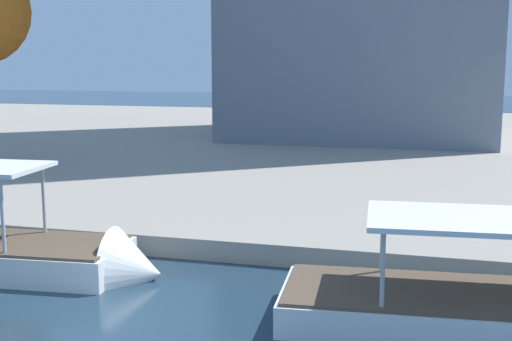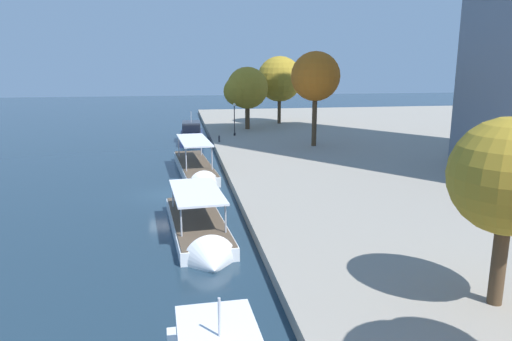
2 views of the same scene
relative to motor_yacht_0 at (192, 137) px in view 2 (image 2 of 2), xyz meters
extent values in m
plane|color=#1E3342|center=(24.06, -2.88, -0.72)|extent=(220.00, 220.00, 0.00)
cube|color=navy|center=(-0.58, 0.02, -0.36)|extent=(8.04, 3.10, 1.51)
cone|color=navy|center=(3.79, -0.12, -0.36)|extent=(1.29, 2.74, 2.70)
cube|color=#2D333D|center=(-1.18, 0.04, 1.12)|extent=(3.65, 2.39, 1.44)
cube|color=black|center=(0.21, -0.01, 1.19)|extent=(1.02, 2.16, 0.86)
cylinder|color=silver|center=(-0.78, 0.02, 2.52)|extent=(0.08, 0.08, 1.37)
cube|color=silver|center=(16.39, -0.26, -0.52)|extent=(12.53, 3.83, 1.27)
cone|color=silver|center=(23.03, 0.31, -0.52)|extent=(1.61, 2.62, 2.51)
cube|color=brown|center=(16.39, -0.26, 0.16)|extent=(12.27, 3.67, 0.08)
cylinder|color=#B2B2B7|center=(19.68, 1.15, 1.21)|extent=(0.10, 0.10, 2.03)
cylinder|color=#B2B2B7|center=(19.87, -1.08, 1.21)|extent=(0.10, 0.10, 2.03)
cylinder|color=#B2B2B7|center=(12.92, 0.57, 1.21)|extent=(0.10, 0.10, 2.03)
cylinder|color=#B2B2B7|center=(13.11, -1.66, 1.21)|extent=(0.10, 0.10, 2.03)
cube|color=silver|center=(16.39, -0.26, 2.29)|extent=(7.84, 3.21, 0.12)
cube|color=white|center=(32.61, -0.71, -0.55)|extent=(10.41, 3.91, 1.13)
cone|color=white|center=(38.18, -0.23, -0.55)|extent=(1.63, 2.86, 2.75)
cube|color=brown|center=(32.61, -0.71, 0.05)|extent=(10.19, 3.74, 0.08)
cylinder|color=#B2B2B7|center=(35.29, 0.75, 0.91)|extent=(0.10, 0.10, 1.64)
cylinder|color=#B2B2B7|center=(35.50, -1.69, 0.91)|extent=(0.10, 0.10, 1.64)
cylinder|color=#B2B2B7|center=(29.71, 0.27, 0.91)|extent=(0.10, 0.10, 1.64)
cylinder|color=#B2B2B7|center=(29.92, -2.17, 0.91)|extent=(0.10, 0.10, 1.64)
cube|color=silver|center=(32.61, -0.71, 1.79)|extent=(6.53, 3.34, 0.12)
cylinder|color=silver|center=(48.71, -0.75, 2.61)|extent=(0.08, 0.08, 1.15)
cylinder|color=#2D2D33|center=(3.71, 3.17, 0.25)|extent=(0.21, 0.21, 0.62)
sphere|color=#2D2D33|center=(3.71, 3.17, 0.62)|extent=(0.24, 0.24, 0.24)
cylinder|color=black|center=(-1.13, 5.60, 1.86)|extent=(0.12, 0.12, 3.84)
sphere|color=white|center=(-1.13, 5.60, 3.94)|extent=(0.35, 0.35, 0.35)
cylinder|color=black|center=(-1.13, 5.60, 0.09)|extent=(0.26, 0.26, 0.30)
cylinder|color=#4C3823|center=(-7.00, 8.16, 1.75)|extent=(0.65, 0.65, 3.61)
sphere|color=olive|center=(-7.00, 8.16, 5.74)|extent=(5.84, 5.84, 5.84)
sphere|color=olive|center=(-8.24, 8.04, 5.41)|extent=(3.23, 3.23, 3.23)
sphere|color=olive|center=(-6.32, 6.74, 5.33)|extent=(4.03, 4.03, 4.03)
cylinder|color=#4C3823|center=(44.76, 10.63, 1.72)|extent=(0.58, 0.58, 3.56)
sphere|color=olive|center=(44.76, 10.63, 5.20)|extent=(4.53, 4.53, 4.53)
cylinder|color=#4C3823|center=(-12.33, 13.92, 2.06)|extent=(0.52, 0.52, 4.24)
sphere|color=olive|center=(-12.33, 13.92, 6.75)|extent=(6.85, 6.85, 6.85)
sphere|color=olive|center=(-11.69, 12.38, 6.19)|extent=(3.90, 3.90, 3.90)
sphere|color=olive|center=(-13.32, 12.93, 6.31)|extent=(3.71, 3.71, 3.71)
cylinder|color=#4C3823|center=(8.07, 13.64, 2.83)|extent=(0.55, 0.55, 5.78)
sphere|color=#BC6019|center=(8.07, 13.64, 7.78)|extent=(5.49, 5.49, 5.49)
sphere|color=#BC6019|center=(6.94, 14.48, 7.38)|extent=(3.24, 3.24, 3.24)
sphere|color=#BC6019|center=(7.69, 14.59, 7.78)|extent=(2.71, 2.71, 2.71)
camera|label=1|loc=(30.92, -15.98, 5.26)|focal=46.92mm
camera|label=2|loc=(60.63, -1.68, 9.46)|focal=33.72mm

